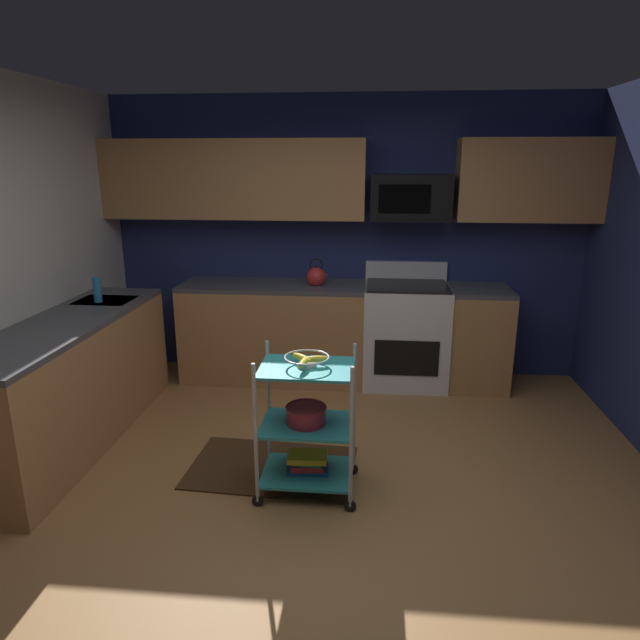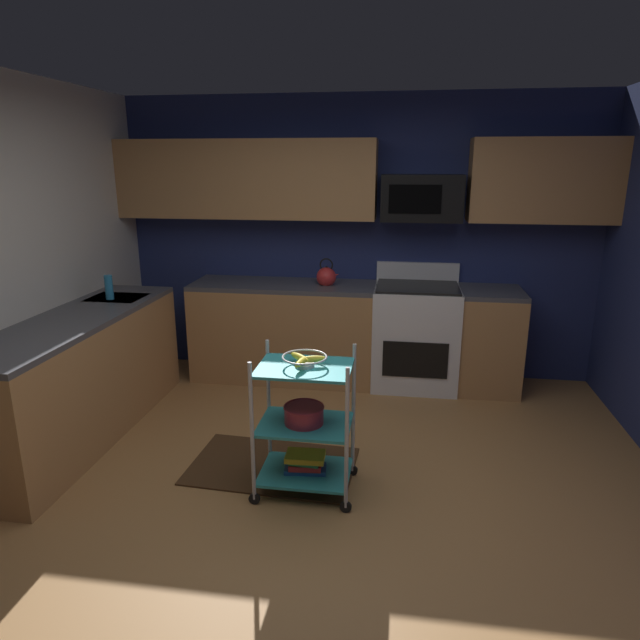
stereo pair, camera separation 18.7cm
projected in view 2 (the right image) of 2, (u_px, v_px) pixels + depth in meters
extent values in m
cube|color=#A87542|center=(317.00, 514.00, 3.33)|extent=(4.40, 4.80, 0.04)
cube|color=navy|center=(357.00, 239.00, 5.28)|extent=(4.52, 0.06, 2.60)
cube|color=#B27F4C|center=(352.00, 336.00, 5.20)|extent=(3.00, 0.60, 0.88)
cube|color=#4C4C51|center=(353.00, 288.00, 5.08)|extent=(3.00, 0.60, 0.04)
cube|color=#B27F4C|center=(81.00, 380.00, 4.16)|extent=(0.60, 2.18, 0.88)
cube|color=#4C4C51|center=(73.00, 320.00, 4.03)|extent=(0.60, 2.18, 0.04)
cube|color=#B7BABC|center=(118.00, 307.00, 4.65)|extent=(0.44, 0.36, 0.16)
cube|color=white|center=(415.00, 337.00, 5.11)|extent=(0.76, 0.64, 0.92)
cube|color=black|center=(415.00, 360.00, 4.83)|extent=(0.56, 0.01, 0.32)
cube|color=white|center=(418.00, 272.00, 5.24)|extent=(0.76, 0.06, 0.18)
cube|color=black|center=(418.00, 287.00, 4.98)|extent=(0.72, 0.60, 0.02)
cube|color=#B27F4C|center=(246.00, 179.00, 5.09)|extent=(2.38, 0.33, 0.70)
cube|color=#B27F4C|center=(544.00, 181.00, 4.71)|extent=(1.22, 0.33, 0.70)
cube|color=black|center=(422.00, 198.00, 4.88)|extent=(0.70, 0.38, 0.40)
cube|color=black|center=(415.00, 199.00, 4.70)|extent=(0.44, 0.01, 0.24)
cylinder|color=silver|center=(252.00, 433.00, 3.26)|extent=(0.02, 0.02, 0.88)
cylinder|color=black|center=(254.00, 499.00, 3.38)|extent=(0.07, 0.02, 0.07)
cylinder|color=silver|center=(347.00, 440.00, 3.18)|extent=(0.02, 0.02, 0.88)
cylinder|color=black|center=(346.00, 507.00, 3.30)|extent=(0.07, 0.02, 0.07)
cylinder|color=silver|center=(269.00, 404.00, 3.66)|extent=(0.02, 0.02, 0.88)
cylinder|color=black|center=(270.00, 464.00, 3.78)|extent=(0.07, 0.02, 0.07)
cylinder|color=silver|center=(353.00, 409.00, 3.58)|extent=(0.02, 0.02, 0.88)
cylinder|color=black|center=(352.00, 470.00, 3.70)|extent=(0.07, 0.02, 0.07)
cube|color=teal|center=(305.00, 472.00, 3.52)|extent=(0.56, 0.42, 0.02)
cube|color=teal|center=(305.00, 424.00, 3.43)|extent=(0.56, 0.42, 0.02)
cube|color=teal|center=(305.00, 368.00, 3.33)|extent=(0.56, 0.42, 0.02)
torus|color=silver|center=(305.00, 357.00, 3.31)|extent=(0.27, 0.27, 0.01)
cylinder|color=silver|center=(305.00, 365.00, 3.32)|extent=(0.12, 0.12, 0.02)
ellipsoid|color=yellow|center=(313.00, 359.00, 3.32)|extent=(0.17, 0.09, 0.04)
ellipsoid|color=yellow|center=(300.00, 357.00, 3.35)|extent=(0.15, 0.14, 0.04)
ellipsoid|color=yellow|center=(301.00, 362.00, 3.27)|extent=(0.08, 0.17, 0.04)
cylinder|color=maroon|center=(304.00, 415.00, 3.41)|extent=(0.24, 0.24, 0.11)
torus|color=maroon|center=(304.00, 407.00, 3.40)|extent=(0.25, 0.25, 0.01)
cube|color=#1E4C8C|center=(305.00, 469.00, 3.51)|extent=(0.27, 0.16, 0.03)
cube|color=#B22626|center=(305.00, 464.00, 3.50)|extent=(0.21, 0.16, 0.04)
cube|color=#26723F|center=(305.00, 460.00, 3.49)|extent=(0.19, 0.14, 0.02)
cube|color=gold|center=(305.00, 456.00, 3.49)|extent=(0.25, 0.17, 0.03)
sphere|color=red|center=(326.00, 277.00, 5.09)|extent=(0.18, 0.18, 0.18)
sphere|color=black|center=(326.00, 268.00, 5.06)|extent=(0.03, 0.03, 0.03)
cone|color=red|center=(335.00, 275.00, 5.07)|extent=(0.09, 0.04, 0.06)
torus|color=black|center=(326.00, 265.00, 5.06)|extent=(0.12, 0.01, 0.12)
cylinder|color=#2D8CBF|center=(109.00, 287.00, 4.54)|extent=(0.06, 0.06, 0.20)
cube|color=#472D19|center=(272.00, 466.00, 3.80)|extent=(1.13, 0.76, 0.01)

